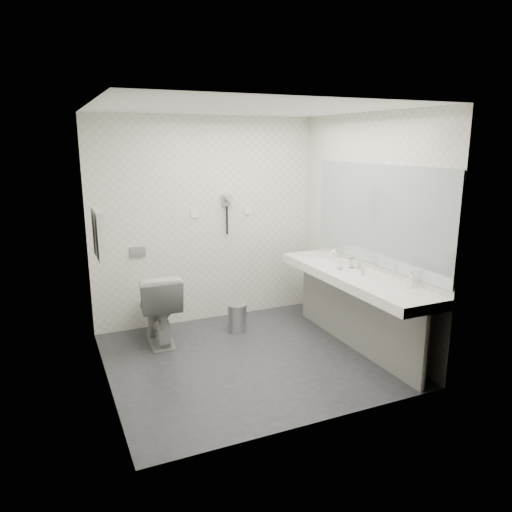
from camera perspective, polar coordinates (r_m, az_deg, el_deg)
name	(u,v)px	position (r m, az deg, el deg)	size (l,w,h in m)	color
floor	(249,358)	(5.13, -0.87, -12.00)	(2.80, 2.80, 0.00)	#2D2E33
ceiling	(248,108)	(4.64, -0.98, 17.09)	(2.80, 2.80, 0.00)	white
wall_back	(207,221)	(5.93, -5.87, 4.11)	(2.80, 2.80, 0.00)	white
wall_front	(317,273)	(3.60, 7.21, -2.04)	(2.80, 2.80, 0.00)	white
wall_left	(100,254)	(4.39, -17.99, 0.21)	(2.60, 2.60, 0.00)	white
wall_right	(366,230)	(5.42, 12.83, 2.97)	(2.60, 2.60, 0.00)	white
vanity_counter	(354,277)	(5.21, 11.45, -2.48)	(0.55, 2.20, 0.10)	white
vanity_panel	(354,315)	(5.35, 11.46, -6.83)	(0.03, 2.15, 0.75)	gray
vanity_post_near	(425,352)	(4.63, 19.32, -10.63)	(0.06, 0.06, 0.75)	silver
vanity_post_far	(308,288)	(6.19, 6.14, -3.81)	(0.06, 0.06, 0.75)	silver
mirror	(377,215)	(5.23, 14.12, 4.74)	(0.02, 2.20, 1.05)	#B2BCC6
basin_near	(394,291)	(4.71, 16.03, -4.01)	(0.40, 0.31, 0.05)	white
basin_far	(321,260)	(5.72, 7.72, -0.53)	(0.40, 0.31, 0.05)	white
faucet_near	(412,280)	(4.81, 17.89, -2.67)	(0.04, 0.04, 0.15)	silver
faucet_far	(336,252)	(5.80, 9.39, 0.52)	(0.04, 0.04, 0.15)	silver
soap_bottle_a	(358,264)	(5.34, 11.97, -0.88)	(0.05, 0.05, 0.12)	white
soap_bottle_b	(340,266)	(5.28, 9.88, -1.15)	(0.07, 0.07, 0.08)	white
soap_bottle_c	(363,270)	(5.11, 12.48, -1.63)	(0.04, 0.04, 0.10)	white
glass_left	(352,263)	(5.40, 11.26, -0.79)	(0.06, 0.06, 0.10)	silver
toilet	(158,307)	(5.51, -11.47, -5.90)	(0.45, 0.80, 0.81)	white
flush_plate	(138,252)	(5.77, -13.79, 0.49)	(0.18, 0.02, 0.12)	#B2B5BA
pedal_bin	(237,318)	(5.76, -2.24, -7.36)	(0.23, 0.23, 0.32)	#B2B5BA
bin_lid	(237,305)	(5.71, -2.25, -5.81)	(0.23, 0.23, 0.01)	#B2B5BA
towel_rail	(96,211)	(4.88, -18.38, 5.05)	(0.02, 0.02, 0.62)	silver
towel_near	(100,236)	(4.78, -17.89, 2.24)	(0.07, 0.24, 0.48)	silver
towel_far	(97,231)	(5.05, -18.25, 2.79)	(0.07, 0.24, 0.48)	silver
dryer_cradle	(226,200)	(5.95, -3.53, 6.62)	(0.10, 0.04, 0.14)	#98989E
dryer_barrel	(228,198)	(5.88, -3.29, 6.84)	(0.08, 0.08, 0.14)	#98989E
dryer_cord	(227,220)	(5.97, -3.45, 4.22)	(0.02, 0.02, 0.35)	black
switch_plate_a	(195,214)	(5.86, -7.25, 4.95)	(0.09, 0.02, 0.09)	white
switch_plate_b	(248,211)	(6.09, -0.92, 5.38)	(0.09, 0.02, 0.09)	white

